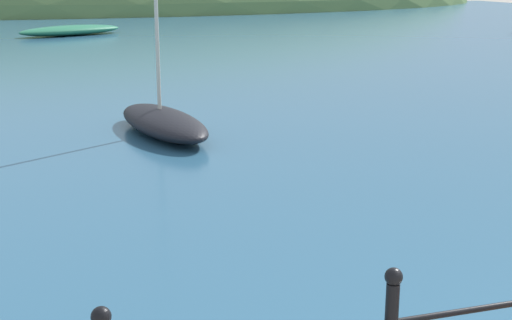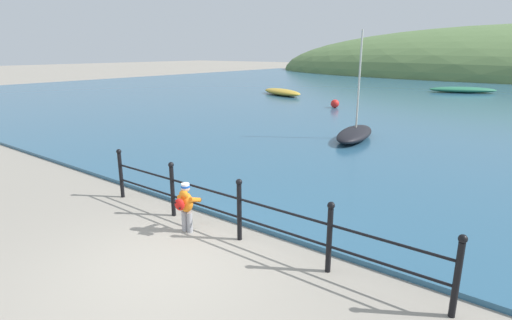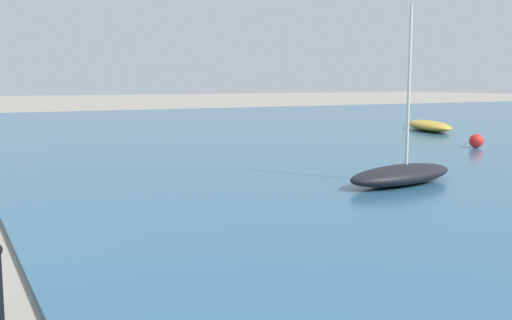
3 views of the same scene
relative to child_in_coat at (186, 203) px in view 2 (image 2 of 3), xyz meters
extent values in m
plane|color=gray|center=(0.66, -1.11, -0.61)|extent=(200.00, 200.00, 0.00)
cube|color=#2D5B7A|center=(0.66, 30.89, -0.56)|extent=(80.00, 60.00, 0.10)
cylinder|color=black|center=(-2.69, 0.39, -0.06)|extent=(0.09, 0.09, 1.10)
sphere|color=black|center=(-2.69, 0.39, 0.54)|extent=(0.12, 0.12, 0.12)
cylinder|color=black|center=(-0.83, 0.39, -0.06)|extent=(0.09, 0.09, 1.10)
sphere|color=black|center=(-0.83, 0.39, 0.54)|extent=(0.12, 0.12, 0.12)
cylinder|color=black|center=(1.04, 0.39, -0.06)|extent=(0.09, 0.09, 1.10)
sphere|color=black|center=(1.04, 0.39, 0.54)|extent=(0.12, 0.12, 0.12)
cylinder|color=black|center=(2.90, 0.39, -0.06)|extent=(0.09, 0.09, 1.10)
sphere|color=black|center=(2.90, 0.39, 0.54)|extent=(0.12, 0.12, 0.12)
cylinder|color=black|center=(4.76, 0.39, -0.06)|extent=(0.09, 0.09, 1.10)
sphere|color=black|center=(4.76, 0.39, 0.54)|extent=(0.12, 0.12, 0.12)
cylinder|color=black|center=(1.04, 0.39, 0.21)|extent=(7.45, 0.04, 0.04)
cylinder|color=black|center=(1.04, 0.39, -0.16)|extent=(7.45, 0.04, 0.04)
cylinder|color=#99999E|center=(-0.07, 0.01, -0.40)|extent=(0.11, 0.11, 0.42)
cylinder|color=#99999E|center=(0.06, 0.03, -0.40)|extent=(0.11, 0.11, 0.42)
ellipsoid|color=orange|center=(0.00, 0.02, 0.01)|extent=(0.33, 0.26, 0.40)
ellipsoid|color=orange|center=(0.00, -0.04, 0.19)|extent=(0.22, 0.15, 0.18)
cylinder|color=orange|center=(-0.15, 0.09, 0.06)|extent=(0.13, 0.32, 0.19)
cylinder|color=orange|center=(0.13, 0.13, 0.06)|extent=(0.13, 0.32, 0.19)
sphere|color=beige|center=(0.00, 0.02, 0.31)|extent=(0.17, 0.17, 0.17)
cylinder|color=#194CB2|center=(0.00, 0.02, 0.34)|extent=(0.17, 0.17, 0.04)
cylinder|color=silver|center=(0.00, 0.02, 0.38)|extent=(0.16, 0.16, 0.04)
ellipsoid|color=red|center=(0.02, -0.17, 0.03)|extent=(0.24, 0.16, 0.24)
sphere|color=black|center=(-0.02, -0.24, 0.09)|extent=(0.04, 0.04, 0.04)
sphere|color=black|center=(0.08, -0.23, -0.01)|extent=(0.04, 0.04, 0.04)
ellipsoid|color=gold|center=(-11.96, 21.08, -0.27)|extent=(4.72, 3.12, 0.48)
ellipsoid|color=#287551|center=(-1.26, 31.70, -0.27)|extent=(5.30, 3.56, 0.47)
ellipsoid|color=black|center=(-0.75, 9.52, -0.28)|extent=(1.71, 3.48, 0.46)
cylinder|color=beige|center=(-0.79, 9.68, 1.78)|extent=(0.07, 0.07, 3.66)
sphere|color=red|center=(-5.46, 17.15, -0.26)|extent=(0.50, 0.50, 0.50)
camera|label=1|loc=(-2.93, -3.42, 2.46)|focal=50.00mm
camera|label=2|loc=(5.49, -4.89, 2.86)|focal=28.00mm
camera|label=3|loc=(9.89, 0.07, 1.90)|focal=42.00mm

